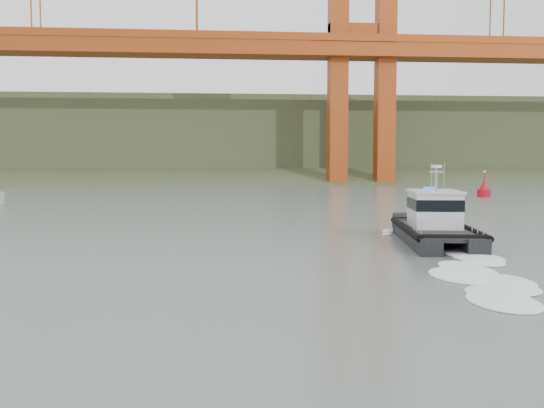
# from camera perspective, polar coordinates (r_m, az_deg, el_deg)

# --- Properties ---
(ground) EXTENTS (400.00, 400.00, 0.00)m
(ground) POSITION_cam_1_polar(r_m,az_deg,el_deg) (25.33, -0.23, -6.91)
(ground) COLOR #566662
(ground) RESTS_ON ground
(headlands) EXTENTS (500.00, 105.36, 27.12)m
(headlands) POSITION_cam_1_polar(r_m,az_deg,el_deg) (150.25, -4.51, 5.40)
(headlands) COLOR #3F4C2B
(headlands) RESTS_ON ground
(patrol_boat) EXTENTS (4.86, 9.99, 4.65)m
(patrol_boat) POSITION_cam_1_polar(r_m,az_deg,el_deg) (36.09, 15.11, -1.73)
(patrol_boat) COLOR black
(patrol_boat) RESTS_ON ground
(nav_buoy) EXTENTS (1.61, 1.61, 3.36)m
(nav_buoy) POSITION_cam_1_polar(r_m,az_deg,el_deg) (77.24, 19.33, 1.29)
(nav_buoy) COLOR #A60B16
(nav_buoy) RESTS_ON ground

